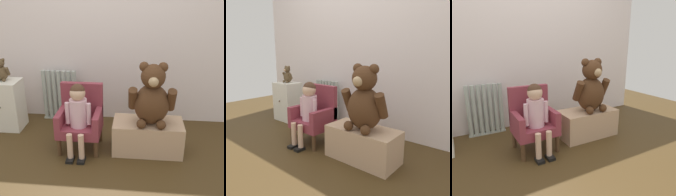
{
  "view_description": "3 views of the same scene",
  "coord_description": "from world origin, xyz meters",
  "views": [
    {
      "loc": [
        0.44,
        -1.97,
        1.59
      ],
      "look_at": [
        0.19,
        0.5,
        0.57
      ],
      "focal_mm": 45.0,
      "sensor_mm": 36.0,
      "label": 1
    },
    {
      "loc": [
        1.65,
        -1.14,
        1.03
      ],
      "look_at": [
        0.17,
        0.6,
        0.55
      ],
      "focal_mm": 35.0,
      "sensor_mm": 36.0,
      "label": 2
    },
    {
      "loc": [
        -0.8,
        -1.33,
        1.07
      ],
      "look_at": [
        0.27,
        0.6,
        0.49
      ],
      "focal_mm": 32.0,
      "sensor_mm": 36.0,
      "label": 3
    }
  ],
  "objects": [
    {
      "name": "radiator",
      "position": [
        -0.52,
        1.15,
        0.31
      ],
      "size": [
        0.43,
        0.05,
        0.63
      ],
      "color": "#A7B3AA",
      "rests_on": "ground_plane"
    },
    {
      "name": "child_armchair",
      "position": [
        -0.13,
        0.55,
        0.32
      ],
      "size": [
        0.43,
        0.38,
        0.66
      ],
      "color": "brown",
      "rests_on": "ground_plane"
    },
    {
      "name": "back_wall",
      "position": [
        0.0,
        1.28,
        1.2
      ],
      "size": [
        3.8,
        0.05,
        2.4
      ],
      "primitive_type": "cube",
      "color": "silver",
      "rests_on": "ground_plane"
    },
    {
      "name": "low_bench",
      "position": [
        0.55,
        0.53,
        0.16
      ],
      "size": [
        0.69,
        0.35,
        0.32
      ],
      "primitive_type": "cube",
      "color": "tan",
      "rests_on": "ground_plane"
    },
    {
      "name": "child_figure",
      "position": [
        -0.13,
        0.44,
        0.46
      ],
      "size": [
        0.25,
        0.35,
        0.71
      ],
      "color": "beige",
      "rests_on": "ground_plane"
    },
    {
      "name": "ground_plane",
      "position": [
        0.0,
        0.0,
        0.0
      ],
      "size": [
        6.0,
        6.0,
        0.0
      ],
      "primitive_type": "plane",
      "color": "#423017"
    },
    {
      "name": "large_teddy_bear",
      "position": [
        0.57,
        0.5,
        0.59
      ],
      "size": [
        0.44,
        0.31,
        0.61
      ],
      "color": "#4A2D19",
      "rests_on": "low_bench"
    }
  ]
}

